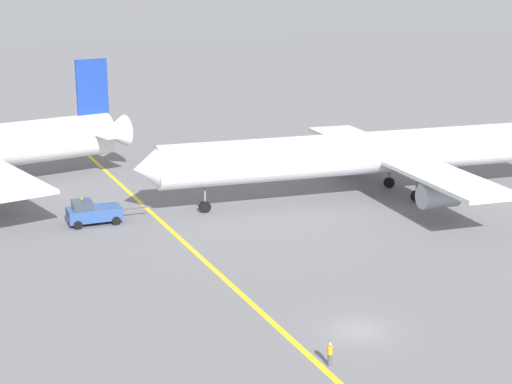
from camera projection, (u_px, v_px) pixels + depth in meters
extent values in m
plane|color=slate|center=(359.00, 331.00, 56.88)|extent=(600.00, 600.00, 0.00)
cube|color=yellow|center=(242.00, 295.00, 63.46)|extent=(5.74, 119.91, 0.01)
cone|color=white|center=(114.00, 132.00, 105.32)|extent=(4.32, 4.97, 4.40)
cube|color=white|center=(97.00, 130.00, 103.74)|extent=(5.45, 13.36, 0.28)
cube|color=#193899|center=(92.00, 87.00, 102.05)|extent=(4.39, 1.13, 7.27)
cylinder|color=white|center=(377.00, 152.00, 91.41)|extent=(52.95, 12.57, 4.95)
cone|color=white|center=(146.00, 169.00, 83.10)|extent=(3.43, 4.91, 4.55)
cube|color=white|center=(396.00, 157.00, 92.40)|extent=(12.25, 41.25, 0.44)
cylinder|color=#999EA3|center=(348.00, 153.00, 103.03)|extent=(4.53, 3.18, 2.60)
cylinder|color=#999EA3|center=(439.00, 196.00, 82.09)|extent=(4.53, 3.18, 2.60)
cylinder|color=slate|center=(417.00, 185.00, 90.30)|extent=(0.28, 0.28, 2.61)
cylinder|color=black|center=(416.00, 196.00, 90.64)|extent=(1.37, 0.73, 1.30)
cylinder|color=slate|center=(390.00, 172.00, 96.54)|extent=(0.28, 0.28, 2.61)
cylinder|color=black|center=(389.00, 183.00, 96.88)|extent=(1.37, 0.73, 1.30)
cylinder|color=slate|center=(205.00, 195.00, 85.97)|extent=(0.28, 0.28, 2.61)
cylinder|color=black|center=(205.00, 207.00, 86.31)|extent=(1.37, 0.73, 1.30)
cube|color=#2D4C8C|center=(94.00, 213.00, 82.17)|extent=(5.77, 3.21, 1.32)
cube|color=#333D47|center=(82.00, 205.00, 81.43)|extent=(2.16, 2.40, 0.90)
cylinder|color=#4C4C51|center=(135.00, 208.00, 83.77)|extent=(3.21, 0.42, 0.20)
sphere|color=orange|center=(82.00, 199.00, 81.27)|extent=(0.24, 0.24, 0.24)
cylinder|color=black|center=(78.00, 225.00, 80.33)|extent=(0.92, 0.36, 0.90)
cylinder|color=black|center=(73.00, 218.00, 82.86)|extent=(0.92, 0.36, 0.90)
cylinder|color=black|center=(116.00, 221.00, 81.83)|extent=(0.92, 0.36, 0.90)
cylinder|color=black|center=(110.00, 214.00, 84.36)|extent=(0.92, 0.36, 0.90)
cylinder|color=#4C4C51|center=(330.00, 360.00, 51.56)|extent=(0.28, 0.28, 0.85)
cylinder|color=orange|center=(330.00, 350.00, 51.37)|extent=(0.36, 0.36, 0.60)
sphere|color=tan|center=(330.00, 344.00, 51.26)|extent=(0.23, 0.23, 0.23)
cylinder|color=#F24C19|center=(326.00, 347.00, 51.47)|extent=(0.05, 0.05, 0.40)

